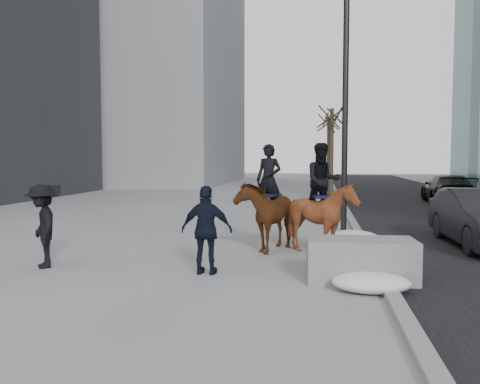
# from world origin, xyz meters

# --- Properties ---
(ground) EXTENTS (120.00, 120.00, 0.00)m
(ground) POSITION_xyz_m (0.00, 0.00, 0.00)
(ground) COLOR gray
(ground) RESTS_ON ground
(road) EXTENTS (8.00, 90.00, 0.01)m
(road) POSITION_xyz_m (7.00, 10.00, 0.01)
(road) COLOR black
(road) RESTS_ON ground
(curb) EXTENTS (0.25, 90.00, 0.12)m
(curb) POSITION_xyz_m (3.00, 10.00, 0.06)
(curb) COLOR gray
(curb) RESTS_ON ground
(planter) EXTENTS (2.04, 1.11, 0.79)m
(planter) POSITION_xyz_m (2.59, -0.86, 0.40)
(planter) COLOR gray
(planter) RESTS_ON ground
(car_far) EXTENTS (2.24, 4.99, 1.42)m
(car_far) POSITION_xyz_m (8.19, 16.00, 0.71)
(car_far) COLOR black
(car_far) RESTS_ON ground
(tree_near) EXTENTS (1.20, 1.20, 4.96)m
(tree_near) POSITION_xyz_m (2.40, 12.70, 2.48)
(tree_near) COLOR #32271E
(tree_near) RESTS_ON ground
(tree_far) EXTENTS (1.20, 1.20, 5.13)m
(tree_far) POSITION_xyz_m (2.40, 19.13, 2.56)
(tree_far) COLOR #372C20
(tree_far) RESTS_ON ground
(mounted_left) EXTENTS (1.55, 2.24, 2.64)m
(mounted_left) POSITION_xyz_m (0.57, 2.14, 0.98)
(mounted_left) COLOR #4C1D0F
(mounted_left) RESTS_ON ground
(mounted_right) EXTENTS (1.73, 1.86, 2.65)m
(mounted_right) POSITION_xyz_m (1.90, 1.78, 1.06)
(mounted_right) COLOR #511C10
(mounted_right) RESTS_ON ground
(feeder) EXTENTS (1.05, 0.88, 1.75)m
(feeder) POSITION_xyz_m (-0.37, -0.73, 0.88)
(feeder) COLOR black
(feeder) RESTS_ON ground
(camera_crew) EXTENTS (1.20, 1.30, 1.75)m
(camera_crew) POSITION_xyz_m (-3.89, -0.66, 0.89)
(camera_crew) COLOR black
(camera_crew) RESTS_ON ground
(lamppost) EXTENTS (0.25, 2.92, 9.09)m
(lamppost) POSITION_xyz_m (2.60, 5.29, 4.99)
(lamppost) COLOR black
(lamppost) RESTS_ON ground
(snow_piles) EXTENTS (1.42, 5.81, 0.36)m
(snow_piles) POSITION_xyz_m (2.70, 1.03, 0.18)
(snow_piles) COLOR silver
(snow_piles) RESTS_ON ground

